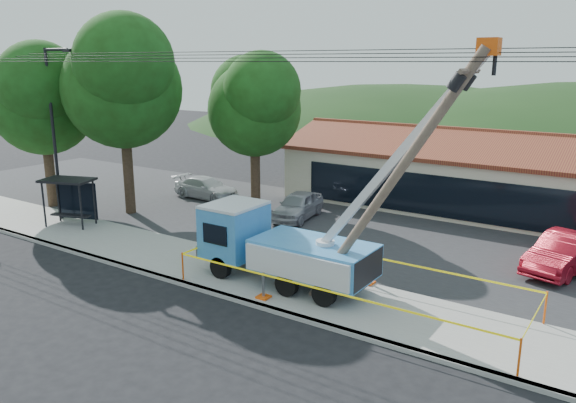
{
  "coord_description": "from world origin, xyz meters",
  "views": [
    {
      "loc": [
        12.24,
        -12.34,
        8.35
      ],
      "look_at": [
        0.62,
        5.0,
        3.12
      ],
      "focal_mm": 35.0,
      "sensor_mm": 36.0,
      "label": 1
    }
  ],
  "objects_px": {
    "leaning_pole": "(396,176)",
    "car_white": "(207,200)",
    "bus_shelter": "(70,191)",
    "car_silver": "(298,220)",
    "utility_truck": "(282,244)",
    "car_red": "(561,273)"
  },
  "relations": [
    {
      "from": "car_white",
      "to": "bus_shelter",
      "type": "bearing_deg",
      "value": 168.44
    },
    {
      "from": "utility_truck",
      "to": "leaning_pole",
      "type": "height_order",
      "value": "utility_truck"
    },
    {
      "from": "utility_truck",
      "to": "car_red",
      "type": "distance_m",
      "value": 11.53
    },
    {
      "from": "utility_truck",
      "to": "bus_shelter",
      "type": "height_order",
      "value": "utility_truck"
    },
    {
      "from": "leaning_pole",
      "to": "bus_shelter",
      "type": "bearing_deg",
      "value": 177.43
    },
    {
      "from": "bus_shelter",
      "to": "car_white",
      "type": "distance_m",
      "value": 8.7
    },
    {
      "from": "utility_truck",
      "to": "bus_shelter",
      "type": "bearing_deg",
      "value": 178.35
    },
    {
      "from": "car_silver",
      "to": "car_white",
      "type": "relative_size",
      "value": 0.95
    },
    {
      "from": "car_silver",
      "to": "utility_truck",
      "type": "bearing_deg",
      "value": -70.0
    },
    {
      "from": "leaning_pole",
      "to": "car_red",
      "type": "relative_size",
      "value": 1.89
    },
    {
      "from": "leaning_pole",
      "to": "car_white",
      "type": "bearing_deg",
      "value": 150.71
    },
    {
      "from": "car_red",
      "to": "leaning_pole",
      "type": "bearing_deg",
      "value": -104.92
    },
    {
      "from": "leaning_pole",
      "to": "bus_shelter",
      "type": "relative_size",
      "value": 3.03
    },
    {
      "from": "car_silver",
      "to": "car_white",
      "type": "xyz_separation_m",
      "value": [
        -7.2,
        0.74,
        0.0
      ]
    },
    {
      "from": "utility_truck",
      "to": "leaning_pole",
      "type": "bearing_deg",
      "value": -5.21
    },
    {
      "from": "car_red",
      "to": "car_white",
      "type": "height_order",
      "value": "car_red"
    },
    {
      "from": "utility_truck",
      "to": "car_red",
      "type": "bearing_deg",
      "value": 40.16
    },
    {
      "from": "bus_shelter",
      "to": "leaning_pole",
      "type": "bearing_deg",
      "value": -22.01
    },
    {
      "from": "leaning_pole",
      "to": "car_silver",
      "type": "bearing_deg",
      "value": 137.21
    },
    {
      "from": "car_red",
      "to": "car_white",
      "type": "relative_size",
      "value": 1.04
    },
    {
      "from": "leaning_pole",
      "to": "car_white",
      "type": "relative_size",
      "value": 1.97
    },
    {
      "from": "utility_truck",
      "to": "bus_shelter",
      "type": "xyz_separation_m",
      "value": [
        -13.36,
        0.39,
        0.27
      ]
    }
  ]
}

